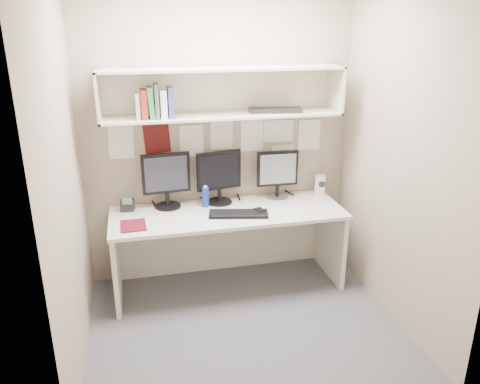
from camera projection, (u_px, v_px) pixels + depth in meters
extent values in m
cube|color=#494A4E|center=(246.00, 327.00, 3.69)|extent=(2.40, 2.00, 0.01)
cube|color=#A08E7A|center=(219.00, 137.00, 4.16)|extent=(2.40, 0.02, 2.60)
cube|color=#A08E7A|center=(294.00, 226.00, 2.33)|extent=(2.40, 0.02, 2.60)
cube|color=#A08E7A|center=(64.00, 182.00, 2.99)|extent=(0.02, 2.00, 2.60)
cube|color=#A08E7A|center=(401.00, 159.00, 3.50)|extent=(0.02, 2.00, 2.60)
cube|color=beige|center=(228.00, 213.00, 4.03)|extent=(2.00, 0.70, 0.03)
cube|color=beige|center=(221.00, 235.00, 4.46)|extent=(1.96, 0.02, 0.70)
cube|color=beige|center=(223.00, 115.00, 3.91)|extent=(2.00, 0.38, 0.02)
cube|color=beige|center=(223.00, 69.00, 3.78)|extent=(2.00, 0.38, 0.02)
cube|color=beige|center=(219.00, 90.00, 4.01)|extent=(2.00, 0.02, 0.40)
cube|color=beige|center=(98.00, 96.00, 3.63)|extent=(0.02, 0.38, 0.40)
cube|color=beige|center=(335.00, 89.00, 4.05)|extent=(0.02, 0.38, 0.40)
cylinder|color=black|center=(168.00, 206.00, 4.12)|extent=(0.23, 0.23, 0.02)
cylinder|color=black|center=(168.00, 199.00, 4.10)|extent=(0.04, 0.04, 0.11)
cube|color=black|center=(166.00, 173.00, 4.03)|extent=(0.42, 0.07, 0.35)
cube|color=black|center=(166.00, 174.00, 4.01)|extent=(0.36, 0.04, 0.30)
cylinder|color=black|center=(220.00, 202.00, 4.22)|extent=(0.22, 0.22, 0.02)
cylinder|color=black|center=(220.00, 195.00, 4.20)|extent=(0.04, 0.04, 0.11)
cube|color=black|center=(219.00, 170.00, 4.13)|extent=(0.41, 0.11, 0.35)
cube|color=black|center=(219.00, 171.00, 4.11)|extent=(0.35, 0.07, 0.29)
cylinder|color=#A5A5AA|center=(277.00, 197.00, 4.33)|extent=(0.21, 0.21, 0.02)
cylinder|color=black|center=(277.00, 191.00, 4.31)|extent=(0.03, 0.03, 0.10)
cube|color=black|center=(277.00, 168.00, 4.25)|extent=(0.38, 0.05, 0.32)
cube|color=#A1A1A5|center=(278.00, 169.00, 4.23)|extent=(0.33, 0.01, 0.28)
cube|color=black|center=(238.00, 214.00, 3.94)|extent=(0.52, 0.28, 0.02)
cube|color=black|center=(260.00, 211.00, 3.99)|extent=(0.09, 0.12, 0.03)
cube|color=silver|center=(320.00, 184.00, 4.42)|extent=(0.11, 0.11, 0.18)
cylinder|color=black|center=(322.00, 184.00, 4.37)|extent=(0.06, 0.03, 0.06)
cylinder|color=navy|center=(206.00, 197.00, 4.11)|extent=(0.06, 0.06, 0.17)
cylinder|color=white|center=(205.00, 187.00, 4.08)|extent=(0.03, 0.03, 0.02)
cube|color=#570E1A|center=(133.00, 225.00, 3.73)|extent=(0.20, 0.25, 0.01)
cube|color=black|center=(127.00, 205.00, 4.03)|extent=(0.12, 0.11, 0.10)
cube|color=#4C6659|center=(127.00, 201.00, 3.96)|extent=(0.08, 0.02, 0.05)
cube|color=#BAB9B3|center=(137.00, 106.00, 3.68)|extent=(0.03, 0.17, 0.21)
cube|color=maroon|center=(144.00, 104.00, 3.69)|extent=(0.05, 0.17, 0.23)
cube|color=#2B832F|center=(151.00, 103.00, 3.69)|extent=(0.04, 0.17, 0.25)
cube|color=#4A4A4F|center=(156.00, 101.00, 3.70)|extent=(0.03, 0.17, 0.27)
cube|color=white|center=(163.00, 104.00, 3.72)|extent=(0.05, 0.17, 0.22)
cube|color=#353E86|center=(170.00, 102.00, 3.73)|extent=(0.04, 0.17, 0.24)
cube|color=black|center=(275.00, 110.00, 4.00)|extent=(0.48, 0.25, 0.03)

